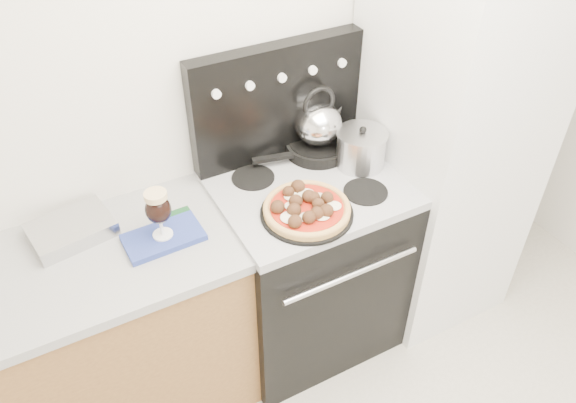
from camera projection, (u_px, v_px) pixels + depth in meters
room_shell at (452, 276)px, 1.46m from camera, size 3.52×3.01×2.52m
base_cabinet at (61, 359)px, 2.23m from camera, size 1.45×0.60×0.86m
countertop at (28, 282)px, 1.94m from camera, size 1.48×0.63×0.04m
stove_body at (306, 266)px, 2.61m from camera, size 0.76×0.65×0.88m
cooktop at (308, 189)px, 2.31m from camera, size 0.76×0.65×0.04m
backguard at (277, 102)px, 2.33m from camera, size 0.76×0.08×0.50m
fridge at (447, 138)px, 2.52m from camera, size 0.64×0.68×1.90m
foil_sheet at (71, 229)px, 2.08m from camera, size 0.32×0.26×0.06m
oven_mitt at (164, 237)px, 2.07m from camera, size 0.29×0.17×0.02m
beer_glass at (159, 214)px, 2.00m from camera, size 0.12×0.12×0.20m
pizza_pan at (307, 213)px, 2.16m from camera, size 0.42×0.42×0.01m
pizza at (307, 207)px, 2.14m from camera, size 0.36×0.36×0.05m
skillet at (317, 147)px, 2.47m from camera, size 0.33×0.33×0.05m
tea_kettle at (318, 120)px, 2.38m from camera, size 0.22×0.22×0.23m
stock_pot at (361, 150)px, 2.37m from camera, size 0.21×0.21×0.15m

